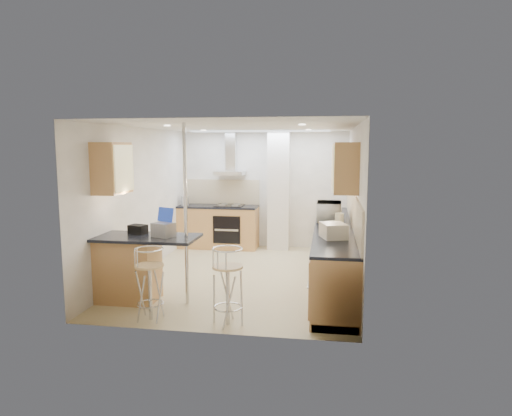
% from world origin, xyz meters
% --- Properties ---
extents(ground, '(4.80, 4.80, 0.00)m').
position_xyz_m(ground, '(0.00, 0.00, 0.00)').
color(ground, beige).
rests_on(ground, ground).
extents(room_shell, '(3.64, 4.84, 2.51)m').
position_xyz_m(room_shell, '(0.32, 0.38, 1.54)').
color(room_shell, beige).
rests_on(room_shell, ground).
extents(right_counter, '(0.63, 4.40, 0.92)m').
position_xyz_m(right_counter, '(1.50, 0.00, 0.46)').
color(right_counter, tan).
rests_on(right_counter, ground).
extents(back_counter, '(1.70, 0.63, 0.92)m').
position_xyz_m(back_counter, '(-0.95, 2.10, 0.46)').
color(back_counter, tan).
rests_on(back_counter, ground).
extents(peninsula, '(1.47, 0.72, 0.94)m').
position_xyz_m(peninsula, '(-1.12, -1.45, 0.48)').
color(peninsula, tan).
rests_on(peninsula, ground).
extents(microwave, '(0.40, 0.59, 0.33)m').
position_xyz_m(microwave, '(1.41, 0.40, 1.08)').
color(microwave, white).
rests_on(microwave, right_counter).
extents(laptop, '(0.35, 0.31, 0.20)m').
position_xyz_m(laptop, '(-0.86, -1.44, 1.04)').
color(laptop, '#97999E').
rests_on(laptop, peninsula).
extents(bag, '(0.27, 0.23, 0.13)m').
position_xyz_m(bag, '(-1.30, -1.30, 1.00)').
color(bag, black).
rests_on(bag, peninsula).
extents(bar_stool_near, '(0.50, 0.50, 0.93)m').
position_xyz_m(bar_stool_near, '(-0.81, -2.10, 0.47)').
color(bar_stool_near, tan).
rests_on(bar_stool_near, ground).
extents(bar_stool_end, '(0.54, 0.54, 0.97)m').
position_xyz_m(bar_stool_end, '(0.20, -2.10, 0.49)').
color(bar_stool_end, tan).
rests_on(bar_stool_end, ground).
extents(jar_a, '(0.12, 0.12, 0.18)m').
position_xyz_m(jar_a, '(1.49, 0.96, 1.01)').
color(jar_a, beige).
rests_on(jar_a, right_counter).
extents(jar_b, '(0.13, 0.13, 0.16)m').
position_xyz_m(jar_b, '(1.58, 0.98, 1.00)').
color(jar_b, beige).
rests_on(jar_b, right_counter).
extents(jar_c, '(0.18, 0.18, 0.22)m').
position_xyz_m(jar_c, '(1.57, -0.12, 1.03)').
color(jar_c, '#BBB796').
rests_on(jar_c, right_counter).
extents(jar_d, '(0.11, 0.11, 0.15)m').
position_xyz_m(jar_d, '(1.61, -0.84, 1.00)').
color(jar_d, white).
rests_on(jar_d, right_counter).
extents(bread_bin, '(0.41, 0.47, 0.21)m').
position_xyz_m(bread_bin, '(1.47, -1.06, 1.02)').
color(bread_bin, beige).
rests_on(bread_bin, right_counter).
extents(kettle, '(0.16, 0.16, 0.21)m').
position_xyz_m(kettle, '(-1.65, 1.97, 1.02)').
color(kettle, silver).
rests_on(kettle, back_counter).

